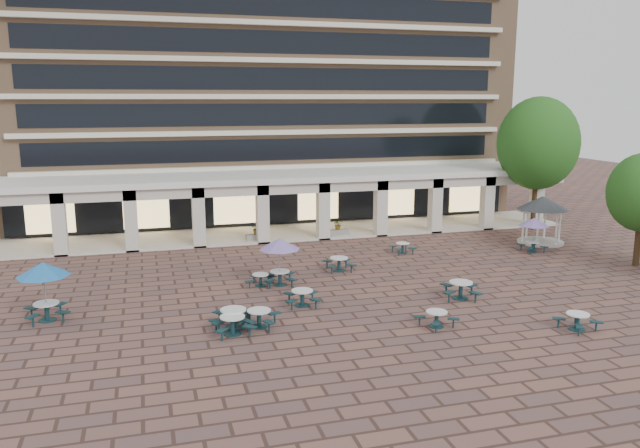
# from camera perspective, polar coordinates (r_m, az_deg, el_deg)

# --- Properties ---
(ground) EXTENTS (120.00, 120.00, 0.00)m
(ground) POSITION_cam_1_polar(r_m,az_deg,el_deg) (31.17, 2.87, -6.46)
(ground) COLOR brown
(ground) RESTS_ON ground
(apartment_building) EXTENTS (40.00, 15.50, 25.20)m
(apartment_building) POSITION_cam_1_polar(r_m,az_deg,el_deg) (54.50, -5.84, 14.53)
(apartment_building) COLOR #A37E5C
(apartment_building) RESTS_ON ground
(retail_arcade) EXTENTS (42.00, 6.60, 4.40)m
(retail_arcade) POSITION_cam_1_polar(r_m,az_deg,el_deg) (44.43, -3.19, 2.89)
(retail_arcade) COLOR white
(retail_arcade) RESTS_ON ground
(picnic_table_0) EXTENTS (2.03, 2.03, 0.82)m
(picnic_table_0) POSITION_cam_1_polar(r_m,az_deg,el_deg) (26.91, -7.92, -8.38)
(picnic_table_0) COLOR #13343A
(picnic_table_0) RESTS_ON ground
(picnic_table_1) EXTENTS (1.86, 1.86, 0.78)m
(picnic_table_1) POSITION_cam_1_polar(r_m,az_deg,el_deg) (26.20, -8.01, -8.99)
(picnic_table_1) COLOR #13343A
(picnic_table_1) RESTS_ON ground
(picnic_table_2) EXTENTS (1.82, 1.82, 0.69)m
(picnic_table_2) POSITION_cam_1_polar(r_m,az_deg,el_deg) (27.25, 10.61, -8.40)
(picnic_table_2) COLOR #13343A
(picnic_table_2) RESTS_ON ground
(picnic_table_3) EXTENTS (1.83, 1.83, 0.71)m
(picnic_table_3) POSITION_cam_1_polar(r_m,az_deg,el_deg) (28.58, 22.48, -8.11)
(picnic_table_3) COLOR #13343A
(picnic_table_3) RESTS_ON ground
(picnic_table_4) EXTENTS (2.27, 2.27, 2.62)m
(picnic_table_4) POSITION_cam_1_polar(r_m,az_deg,el_deg) (29.48, -23.98, -3.99)
(picnic_table_4) COLOR #13343A
(picnic_table_4) RESTS_ON ground
(picnic_table_5) EXTENTS (2.09, 2.09, 0.76)m
(picnic_table_5) POSITION_cam_1_polar(r_m,az_deg,el_deg) (26.86, -5.60, -8.45)
(picnic_table_5) COLOR #13343A
(picnic_table_5) RESTS_ON ground
(picnic_table_6) EXTENTS (2.15, 2.15, 2.48)m
(picnic_table_6) POSITION_cam_1_polar(r_m,az_deg,el_deg) (32.18, -3.72, -2.00)
(picnic_table_6) COLOR #13343A
(picnic_table_6) RESTS_ON ground
(picnic_table_7) EXTENTS (2.29, 2.29, 0.85)m
(picnic_table_7) POSITION_cam_1_polar(r_m,az_deg,el_deg) (31.14, 12.74, -5.77)
(picnic_table_7) COLOR #13343A
(picnic_table_7) RESTS_ON ground
(picnic_table_8) EXTENTS (1.76, 1.76, 0.65)m
(picnic_table_8) POSITION_cam_1_polar(r_m,az_deg,el_deg) (32.54, -5.45, -5.01)
(picnic_table_8) COLOR #13343A
(picnic_table_8) RESTS_ON ground
(picnic_table_9) EXTENTS (1.86, 1.86, 0.76)m
(picnic_table_9) POSITION_cam_1_polar(r_m,az_deg,el_deg) (29.38, -1.63, -6.63)
(picnic_table_9) COLOR #13343A
(picnic_table_9) RESTS_ON ground
(picnic_table_11) EXTENTS (1.89, 1.89, 2.18)m
(picnic_table_11) POSITION_cam_1_polar(r_m,az_deg,el_deg) (41.45, 19.00, 0.06)
(picnic_table_11) COLOR #13343A
(picnic_table_11) RESTS_ON ground
(picnic_table_12) EXTENTS (1.80, 1.80, 0.77)m
(picnic_table_12) POSITION_cam_1_polar(r_m,az_deg,el_deg) (35.22, 1.75, -3.57)
(picnic_table_12) COLOR #13343A
(picnic_table_12) RESTS_ON ground
(picnic_table_13) EXTENTS (1.53, 1.53, 0.65)m
(picnic_table_13) POSITION_cam_1_polar(r_m,az_deg,el_deg) (39.57, 7.56, -2.10)
(picnic_table_13) COLOR #13343A
(picnic_table_13) RESTS_ON ground
(gazebo) EXTENTS (3.39, 3.39, 3.16)m
(gazebo) POSITION_cam_1_polar(r_m,az_deg,el_deg) (44.13, 19.69, 1.37)
(gazebo) COLOR beige
(gazebo) RESTS_ON ground
(tree_east_c) EXTENTS (5.84, 5.84, 9.74)m
(tree_east_c) POSITION_cam_1_polar(r_m,az_deg,el_deg) (48.19, 19.32, 6.96)
(tree_east_c) COLOR #432D1B
(tree_east_c) RESTS_ON ground
(planter_left) EXTENTS (1.50, 0.67, 1.35)m
(planter_left) POSITION_cam_1_polar(r_m,az_deg,el_deg) (42.57, -5.77, -0.84)
(planter_left) COLOR gray
(planter_left) RESTS_ON ground
(planter_right) EXTENTS (1.50, 0.67, 1.25)m
(planter_right) POSITION_cam_1_polar(r_m,az_deg,el_deg) (43.92, 1.66, -0.52)
(planter_right) COLOR gray
(planter_right) RESTS_ON ground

